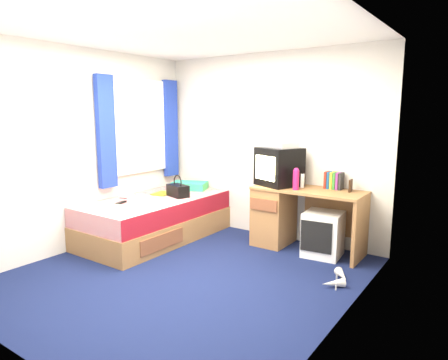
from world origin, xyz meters
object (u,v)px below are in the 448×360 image
Objects in this scene: pillow at (190,186)px; pink_water_bottle at (296,180)px; white_heels at (338,279)px; vcr at (280,145)px; storage_cube at (323,234)px; bed at (156,219)px; towel at (142,201)px; colour_swatch_fan at (118,206)px; remote_control at (121,203)px; picture_frame at (351,186)px; water_bottle at (127,196)px; crt_tv at (279,167)px; magazine at (163,193)px; aerosol_can at (302,181)px; desk at (287,214)px; handbag at (178,190)px.

pillow is 1.76m from pink_water_bottle.
pillow is 2.63m from white_heels.
vcr is at bearing 144.72° from white_heels.
bed is at bearing -168.02° from storage_cube.
pink_water_bottle is 1.84m from towel.
colour_swatch_fan is 0.18m from remote_control.
white_heels is (0.18, -0.84, -0.78)m from picture_frame.
crt_tv is at bearing 29.66° from water_bottle.
vcr is (1.41, 0.74, 0.98)m from bed.
crt_tv is 2.00m from colour_swatch_fan.
crt_tv is at bearing 27.66° from bed.
magazine is at bearing -140.62° from crt_tv.
aerosol_can reaches higher than magazine.
aerosol_can is at bearing 134.17° from white_heels.
water_bottle is at bearing -128.55° from crt_tv.
pink_water_bottle is (0.30, -0.15, -0.39)m from vcr.
colour_swatch_fan is (0.26, -0.37, -0.03)m from water_bottle.
pillow is at bearing 90.14° from colour_swatch_fan.
vcr is 1.93× the size of water_bottle.
bed is 7.24× the size of towel.
crt_tv is at bearing 17.58° from magazine.
towel is at bearing -66.93° from magazine.
pillow is 2.44× the size of water_bottle.
aerosol_can is at bearing 27.17° from crt_tv.
desk is at bearing 38.60° from towel.
crt_tv is 1.98m from water_bottle.
handbag is 1.76× the size of water_bottle.
towel is 1.26× the size of colour_swatch_fan.
remote_control is (-0.30, -0.70, -0.08)m from handbag.
colour_swatch_fan is at bearing -126.75° from towel.
magazine is 0.86m from colour_swatch_fan.
crt_tv is at bearing 144.92° from white_heels.
picture_frame is (2.26, 0.84, 0.55)m from bed.
vcr is 2.41× the size of remote_control.
bed is 0.66m from colour_swatch_fan.
towel is 0.99× the size of magazine.
colour_swatch_fan is at bearing -89.86° from pillow.
towel is 0.68m from magazine.
bed is at bearing -131.98° from vcr.
water_bottle is at bearing -152.10° from desk.
picture_frame is at bearing 33.43° from handbag.
handbag reaches higher than remote_control.
picture_frame is at bearing 20.43° from bed.
pillow is 0.48m from magazine.
colour_swatch_fan is (-0.02, -0.60, 0.28)m from bed.
aerosol_can is (-0.33, 0.11, 0.58)m from storage_cube.
storage_cube is at bearing 28.39° from towel.
pillow is 0.82× the size of crt_tv.
remote_control is at bearing 126.56° from colour_swatch_fan.
aerosol_can is 2.24m from water_bottle.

